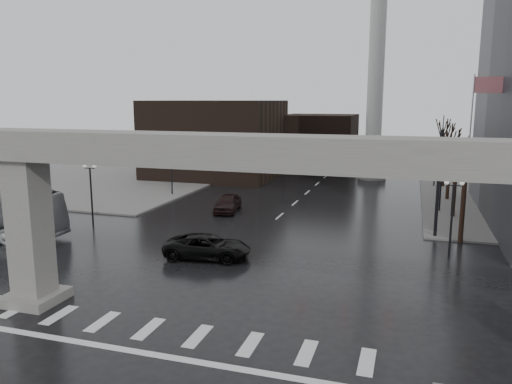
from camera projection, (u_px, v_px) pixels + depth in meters
ground at (159, 319)px, 23.28m from camera, size 160.00×160.00×0.00m
sidewalk_nw at (113, 178)px, 64.70m from camera, size 28.00×36.00×0.15m
elevated_guideway at (180, 175)px, 21.65m from camera, size 48.00×2.60×8.70m
building_far_left at (216, 139)px, 65.89m from camera, size 16.00×14.00×10.00m
building_far_mid at (319, 143)px, 71.92m from camera, size 10.00×10.00×8.00m
smokestack at (376, 73)px, 62.22m from camera, size 3.60×3.60×30.00m
signal_mast_arm at (386, 158)px, 37.20m from camera, size 12.12×0.43×8.00m
flagpole_assembly at (474, 134)px, 38.03m from camera, size 2.06×0.12×12.00m
lamp_right_0 at (453, 205)px, 31.80m from camera, size 1.22×0.32×5.11m
lamp_right_1 at (442, 174)px, 44.93m from camera, size 1.22×0.32×5.11m
lamp_right_2 at (436, 157)px, 58.06m from camera, size 1.22×0.32×5.11m
lamp_left_0 at (91, 184)px, 39.76m from camera, size 1.22×0.32×5.11m
lamp_left_1 at (171, 163)px, 52.89m from camera, size 1.22×0.32×5.11m
lamp_left_2 at (220, 151)px, 66.02m from camera, size 1.22×0.32×5.11m
tree_right_0 at (463, 204)px, 35.39m from camera, size 1.09×1.58×7.50m
tree_right_1 at (455, 185)px, 42.88m from camera, size 1.09×1.61×7.67m
tree_right_2 at (449, 172)px, 50.37m from camera, size 1.10×1.63×7.85m
tree_right_3 at (445, 162)px, 57.86m from camera, size 1.11×1.66×8.02m
tree_right_4 at (441, 154)px, 65.36m from camera, size 1.12×1.69×8.19m
pickup_truck at (207, 247)px, 32.14m from camera, size 5.86×3.28×1.55m
far_car at (228, 203)px, 45.58m from camera, size 2.53×4.97×1.62m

